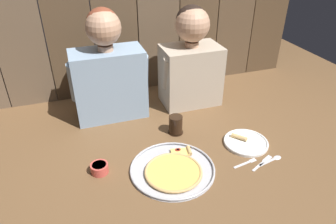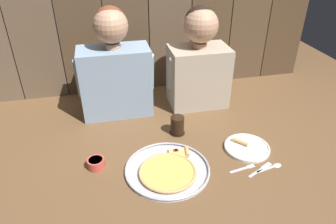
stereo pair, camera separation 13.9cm
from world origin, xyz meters
name	(u,v)px [view 2 (the right image)]	position (x,y,z in m)	size (l,w,h in m)	color
ground_plane	(177,153)	(0.00, 0.00, 0.00)	(3.20, 3.20, 0.00)	brown
pizza_tray	(168,170)	(-0.07, -0.12, 0.01)	(0.39, 0.39, 0.03)	#B2B2B7
dinner_plate	(247,147)	(0.35, -0.05, 0.01)	(0.23, 0.23, 0.03)	white
drinking_glass	(177,125)	(0.04, 0.17, 0.05)	(0.08, 0.08, 0.10)	black
dipping_bowl	(96,163)	(-0.39, -0.02, 0.02)	(0.08, 0.08, 0.04)	#CC4C42
table_fork	(244,168)	(0.27, -0.18, 0.00)	(0.13, 0.04, 0.01)	silver
table_knife	(260,170)	(0.35, -0.21, 0.00)	(0.15, 0.08, 0.01)	silver
table_spoon	(273,166)	(0.42, -0.20, 0.00)	(0.14, 0.05, 0.01)	silver
diner_left	(115,68)	(-0.25, 0.46, 0.28)	(0.43, 0.21, 0.62)	#849EB7
diner_right	(199,61)	(0.25, 0.46, 0.28)	(0.38, 0.23, 0.60)	#B2A38E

